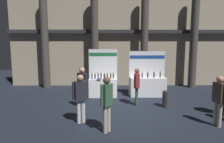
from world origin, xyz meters
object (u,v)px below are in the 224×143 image
Objects in this scene: visitor_2 at (219,97)px; visitor_6 at (137,83)px; visitor_5 at (107,100)px; trash_bin at (167,99)px; visitor_7 at (81,94)px; exhibitor_booth_0 at (103,85)px; visitor_3 at (82,84)px; exhibitor_booth_1 at (148,85)px.

visitor_6 reaches higher than visitor_2.
visitor_5 reaches higher than visitor_2.
visitor_7 is at bearing -154.69° from trash_bin.
exhibitor_booth_0 reaches higher than visitor_6.
visitor_3 is at bearing 69.63° from visitor_5.
visitor_3 reaches higher than visitor_2.
visitor_2 is (1.02, -1.90, 0.60)m from trash_bin.
visitor_5 is 1.03× the size of visitor_7.
visitor_7 is (-2.15, -1.91, -0.01)m from visitor_6.
exhibitor_booth_0 is at bearing -178.11° from exhibitor_booth_1.
trash_bin is at bearing -77.48° from exhibitor_booth_1.
visitor_7 is at bearing -99.82° from exhibitor_booth_0.
visitor_5 is 2.88m from visitor_6.
visitor_2 is at bearing -40.26° from visitor_5.
exhibitor_booth_0 reaches higher than exhibitor_booth_1.
visitor_5 is at bearing -20.07° from visitor_3.
exhibitor_booth_0 reaches higher than visitor_2.
visitor_5 is (0.29, -4.08, 0.37)m from exhibitor_booth_0.
exhibitor_booth_1 is 1.82m from visitor_6.
visitor_6 is at bearing 53.56° from visitor_3.
visitor_7 is (-4.41, 0.30, 0.03)m from visitor_2.
exhibitor_booth_0 reaches higher than visitor_7.
exhibitor_booth_1 reaches higher than trash_bin.
exhibitor_booth_0 is at bearing -121.29° from visitor_6.
visitor_5 is at bearing -137.86° from trash_bin.
visitor_2 is at bearing 58.14° from visitor_6.
visitor_6 is 2.88m from visitor_7.
exhibitor_booth_0 is at bearing 47.75° from visitor_5.
visitor_2 is 0.95× the size of visitor_3.
exhibitor_booth_1 is at bearing 26.64° from visitor_7.
visitor_3 is at bearing -67.96° from visitor_6.
exhibitor_booth_0 is at bearing 147.25° from trash_bin.
trash_bin is 0.42× the size of visitor_6.
visitor_5 reaches higher than visitor_6.
visitor_3 is 1.03× the size of visitor_5.
visitor_7 is at bearing -38.99° from visitor_3.
trash_bin is at bearing 45.40° from visitor_3.
visitor_3 is at bearing -112.32° from exhibitor_booth_0.
visitor_7 is at bearing -35.88° from visitor_6.
visitor_2 is 4.42m from visitor_7.
visitor_6 is (1.27, 2.58, 0.02)m from visitor_5.
exhibitor_booth_1 is 3.75m from visitor_3.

